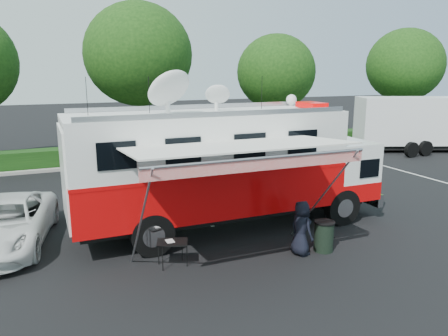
# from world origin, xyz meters

# --- Properties ---
(ground_plane) EXTENTS (120.00, 120.00, 0.00)m
(ground_plane) POSITION_xyz_m (0.00, 0.00, 0.00)
(ground_plane) COLOR black
(ground_plane) RESTS_ON ground
(back_border) EXTENTS (60.00, 6.14, 8.87)m
(back_border) POSITION_xyz_m (1.14, 12.90, 5.00)
(back_border) COLOR #9E998E
(back_border) RESTS_ON ground_plane
(stall_lines) EXTENTS (24.12, 5.50, 0.01)m
(stall_lines) POSITION_xyz_m (-0.50, 3.00, 0.00)
(stall_lines) COLOR silver
(stall_lines) RESTS_ON ground_plane
(command_truck) EXTENTS (10.19, 2.80, 4.90)m
(command_truck) POSITION_xyz_m (-0.09, -0.00, 2.10)
(command_truck) COLOR black
(command_truck) RESTS_ON ground_plane
(awning) EXTENTS (5.56, 2.86, 3.36)m
(awning) POSITION_xyz_m (-1.00, -2.91, 3.16)
(awning) COLOR silver
(awning) RESTS_ON ground_plane
(white_suv) EXTENTS (3.26, 5.42, 1.41)m
(white_suv) POSITION_xyz_m (-6.70, 1.11, 0.00)
(white_suv) COLOR silver
(white_suv) RESTS_ON ground_plane
(person) EXTENTS (0.62, 0.84, 1.56)m
(person) POSITION_xyz_m (0.95, -2.78, 0.00)
(person) COLOR black
(person) RESTS_ON ground_plane
(folding_table) EXTENTS (0.94, 0.79, 0.68)m
(folding_table) POSITION_xyz_m (-2.57, -2.08, 0.63)
(folding_table) COLOR black
(folding_table) RESTS_ON ground_plane
(folding_chair) EXTENTS (0.44, 0.46, 0.81)m
(folding_chair) POSITION_xyz_m (1.84, -2.61, 0.47)
(folding_chair) COLOR black
(folding_chair) RESTS_ON ground_plane
(trash_bin) EXTENTS (0.59, 0.59, 0.88)m
(trash_bin) POSITION_xyz_m (1.69, -2.83, 0.45)
(trash_bin) COLOR black
(trash_bin) RESTS_ON ground_plane
(semi_trailer) EXTENTS (11.12, 6.26, 3.41)m
(semi_trailer) POSITION_xyz_m (18.37, 7.61, 1.80)
(semi_trailer) COLOR white
(semi_trailer) RESTS_ON ground_plane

